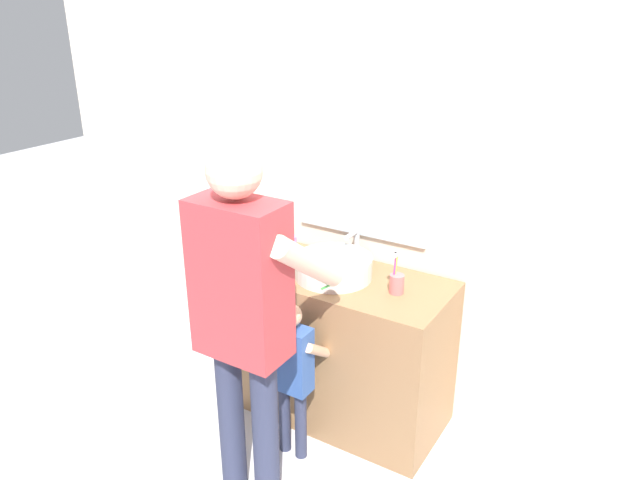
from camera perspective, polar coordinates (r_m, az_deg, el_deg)
The scene contains 9 objects.
ground_plane at distance 3.35m, azimuth -1.41°, elevation -18.13°, with size 14.00×14.00×0.00m, color silver.
back_wall at distance 3.20m, azimuth 4.44°, elevation 7.27°, with size 4.40×0.10×2.70m.
vanity_cabinet at distance 3.32m, azimuth 1.38°, elevation -9.79°, with size 1.19×0.54×0.83m, color olive.
sink_basin at distance 3.08m, azimuth 1.27°, elevation -2.51°, with size 0.39×0.39×0.11m.
faucet at distance 3.25m, azimuth 3.36°, elevation -0.65°, with size 0.18×0.14×0.18m.
toothbrush_cup at distance 2.94m, azimuth 7.18°, elevation -3.97°, with size 0.07×0.07×0.21m.
soap_bottle at distance 3.29m, azimuth -2.70°, elevation -0.64°, with size 0.06×0.06×0.16m.
child_toddler at distance 2.98m, azimuth -2.59°, elevation -11.79°, with size 0.26×0.26×0.84m.
adult_parent at distance 2.52m, azimuth -7.13°, elevation -5.72°, with size 0.52×0.55×1.66m.
Camera 1 is at (1.41, -2.14, 2.17)m, focal length 34.20 mm.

